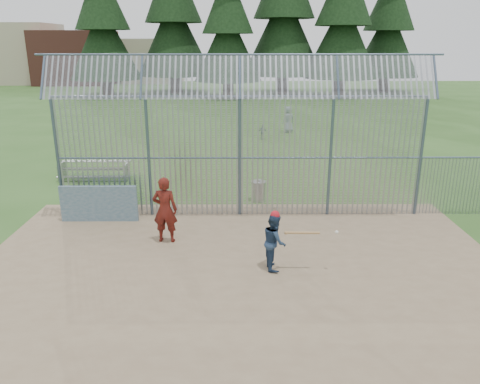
{
  "coord_description": "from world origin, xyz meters",
  "views": [
    {
      "loc": [
        -0.09,
        -11.52,
        5.67
      ],
      "look_at": [
        0.0,
        2.0,
        1.3
      ],
      "focal_mm": 35.0,
      "sensor_mm": 36.0,
      "label": 1
    }
  ],
  "objects_px": {
    "trash_can": "(258,191)",
    "batter": "(274,241)",
    "bleacher": "(94,170)",
    "onlooker": "(165,210)",
    "dugout_wall": "(99,204)"
  },
  "relations": [
    {
      "from": "batter",
      "to": "bleacher",
      "type": "bearing_deg",
      "value": 35.07
    },
    {
      "from": "dugout_wall",
      "to": "batter",
      "type": "relative_size",
      "value": 1.68
    },
    {
      "from": "onlooker",
      "to": "batter",
      "type": "bearing_deg",
      "value": 155.14
    },
    {
      "from": "dugout_wall",
      "to": "trash_can",
      "type": "bearing_deg",
      "value": 21.51
    },
    {
      "from": "dugout_wall",
      "to": "trash_can",
      "type": "relative_size",
      "value": 3.05
    },
    {
      "from": "trash_can",
      "to": "bleacher",
      "type": "distance_m",
      "value": 7.51
    },
    {
      "from": "trash_can",
      "to": "batter",
      "type": "bearing_deg",
      "value": -88.31
    },
    {
      "from": "batter",
      "to": "dugout_wall",
      "type": "bearing_deg",
      "value": 53.08
    },
    {
      "from": "trash_can",
      "to": "bleacher",
      "type": "height_order",
      "value": "trash_can"
    },
    {
      "from": "batter",
      "to": "trash_can",
      "type": "height_order",
      "value": "batter"
    },
    {
      "from": "dugout_wall",
      "to": "batter",
      "type": "xyz_separation_m",
      "value": [
        5.47,
        -3.39,
        0.14
      ]
    },
    {
      "from": "onlooker",
      "to": "bleacher",
      "type": "distance_m",
      "value": 7.79
    },
    {
      "from": "trash_can",
      "to": "onlooker",
      "type": "bearing_deg",
      "value": -127.77
    },
    {
      "from": "batter",
      "to": "bleacher",
      "type": "xyz_separation_m",
      "value": [
        -7.08,
        8.38,
        -0.35
      ]
    },
    {
      "from": "batter",
      "to": "onlooker",
      "type": "relative_size",
      "value": 0.76
    }
  ]
}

